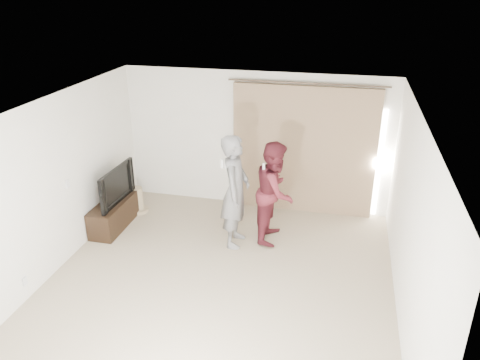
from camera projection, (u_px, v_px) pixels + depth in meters
name	position (u px, v px, depth m)	size (l,w,h in m)	color
floor	(218.00, 285.00, 6.81)	(5.50, 5.50, 0.00)	tan
wall_back	(256.00, 141.00, 8.74)	(5.00, 0.04, 2.60)	white
wall_left	(51.00, 188.00, 6.81)	(0.04, 5.50, 2.60)	white
ceiling	(213.00, 112.00, 5.76)	(5.00, 5.50, 0.01)	white
curtain	(304.00, 151.00, 8.53)	(2.80, 0.11, 2.46)	tan
tv_console	(115.00, 213.00, 8.35)	(0.43, 1.26, 0.48)	black
tv	(112.00, 185.00, 8.13)	(1.11, 0.15, 0.64)	black
scratching_post	(138.00, 202.00, 8.87)	(0.37, 0.37, 0.49)	tan
person_man	(235.00, 191.00, 7.53)	(0.47, 0.70, 1.90)	slate
person_woman	(275.00, 192.00, 7.72)	(0.69, 0.87, 1.73)	maroon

